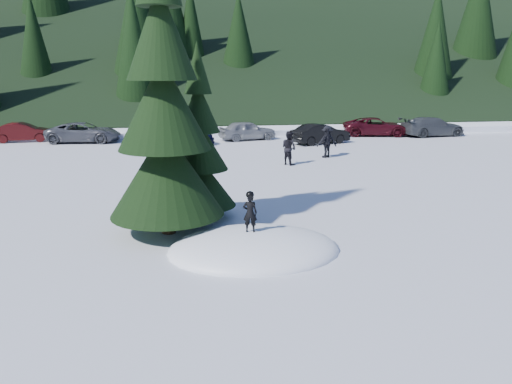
{
  "coord_description": "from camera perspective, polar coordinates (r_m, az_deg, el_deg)",
  "views": [
    {
      "loc": [
        -1.86,
        -12.04,
        4.55
      ],
      "look_at": [
        0.34,
        1.84,
        1.1
      ],
      "focal_mm": 35.0,
      "sensor_mm": 36.0,
      "label": 1
    }
  ],
  "objects": [
    {
      "name": "car_7",
      "position": [
        37.44,
        19.51,
        7.07
      ],
      "size": [
        4.84,
        2.49,
        1.34
      ],
      "primitive_type": "imported",
      "rotation": [
        0.0,
        0.0,
        1.71
      ],
      "color": "#424548",
      "rests_on": "ground"
    },
    {
      "name": "car_3",
      "position": [
        31.07,
        -8.69,
        6.38
      ],
      "size": [
        4.63,
        2.88,
        1.25
      ],
      "primitive_type": "imported",
      "rotation": [
        0.0,
        0.0,
        1.85
      ],
      "color": "black",
      "rests_on": "ground"
    },
    {
      "name": "adult_0",
      "position": [
        24.56,
        3.77,
        5.05
      ],
      "size": [
        0.97,
        1.02,
        1.65
      ],
      "primitive_type": "imported",
      "rotation": [
        0.0,
        0.0,
        2.17
      ],
      "color": "black",
      "rests_on": "ground"
    },
    {
      "name": "car_2",
      "position": [
        34.08,
        -19.11,
        6.46
      ],
      "size": [
        4.8,
        2.56,
        1.28
      ],
      "primitive_type": "imported",
      "rotation": [
        0.0,
        0.0,
        1.47
      ],
      "color": "#4F5157",
      "rests_on": "ground"
    },
    {
      "name": "car_4",
      "position": [
        33.34,
        -0.99,
        7.06
      ],
      "size": [
        3.99,
        2.31,
        1.28
      ],
      "primitive_type": "imported",
      "rotation": [
        0.0,
        0.0,
        1.8
      ],
      "color": "gray",
      "rests_on": "ground"
    },
    {
      "name": "car_5",
      "position": [
        31.87,
        7.37,
        6.61
      ],
      "size": [
        4.02,
        2.56,
        1.25
      ],
      "primitive_type": "imported",
      "rotation": [
        0.0,
        0.0,
        1.92
      ],
      "color": "black",
      "rests_on": "ground"
    },
    {
      "name": "ground",
      "position": [
        13.01,
        -0.21,
        -6.68
      ],
      "size": [
        200.0,
        200.0,
        0.0
      ],
      "primitive_type": "plane",
      "color": "white",
      "rests_on": "ground"
    },
    {
      "name": "car_6",
      "position": [
        36.54,
        13.57,
        7.27
      ],
      "size": [
        4.92,
        3.01,
        1.27
      ],
      "primitive_type": "imported",
      "rotation": [
        0.0,
        0.0,
        1.36
      ],
      "color": "#3A0A12",
      "rests_on": "ground"
    },
    {
      "name": "snow_mound",
      "position": [
        13.01,
        -0.21,
        -6.68
      ],
      "size": [
        4.48,
        3.52,
        0.96
      ],
      "primitive_type": "ellipsoid",
      "color": "white",
      "rests_on": "ground"
    },
    {
      "name": "car_1",
      "position": [
        35.86,
        -25.07,
        6.21
      ],
      "size": [
        3.86,
        1.71,
        1.23
      ],
      "primitive_type": "imported",
      "rotation": [
        0.0,
        0.0,
        1.68
      ],
      "color": "#36090A",
      "rests_on": "ground"
    },
    {
      "name": "child_skier",
      "position": [
        12.78,
        -0.69,
        -2.41
      ],
      "size": [
        0.41,
        0.32,
        1.01
      ],
      "primitive_type": "imported",
      "rotation": [
        0.0,
        0.0,
        2.9
      ],
      "color": "black",
      "rests_on": "snow_mound"
    },
    {
      "name": "spruce_tall",
      "position": [
        13.9,
        -10.49,
        8.49
      ],
      "size": [
        3.2,
        3.2,
        8.6
      ],
      "color": "black",
      "rests_on": "ground"
    },
    {
      "name": "adult_2",
      "position": [
        27.13,
        8.11,
        5.75
      ],
      "size": [
        1.1,
        0.69,
        1.63
      ],
      "primitive_type": "imported",
      "rotation": [
        0.0,
        0.0,
        3.06
      ],
      "color": "black",
      "rests_on": "ground"
    },
    {
      "name": "adult_1",
      "position": [
        26.75,
        8.12,
        5.61
      ],
      "size": [
        1.0,
        0.85,
        1.61
      ],
      "primitive_type": "imported",
      "rotation": [
        0.0,
        0.0,
        3.74
      ],
      "color": "black",
      "rests_on": "ground"
    },
    {
      "name": "spruce_short",
      "position": [
        15.45,
        -6.47,
        4.59
      ],
      "size": [
        2.2,
        2.2,
        5.37
      ],
      "color": "black",
      "rests_on": "ground"
    },
    {
      "name": "forest_hillside",
      "position": [
        66.54,
        -7.86,
        20.54
      ],
      "size": [
        200.0,
        60.0,
        25.0
      ],
      "primitive_type": null,
      "color": "black",
      "rests_on": "ground"
    }
  ]
}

